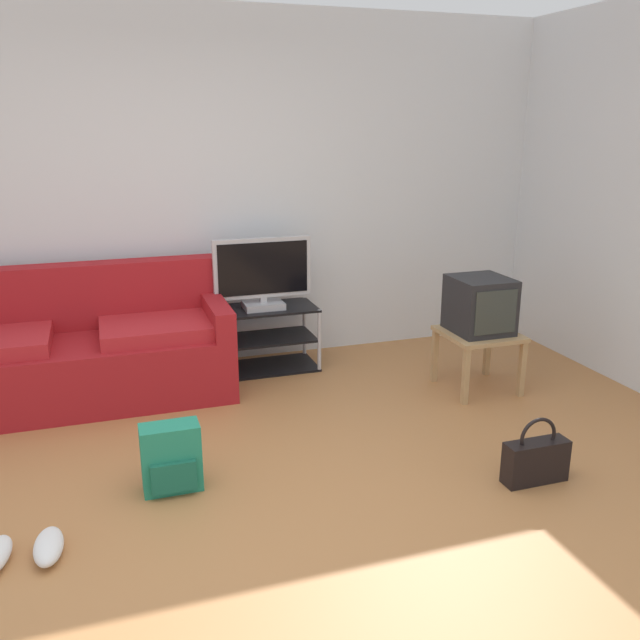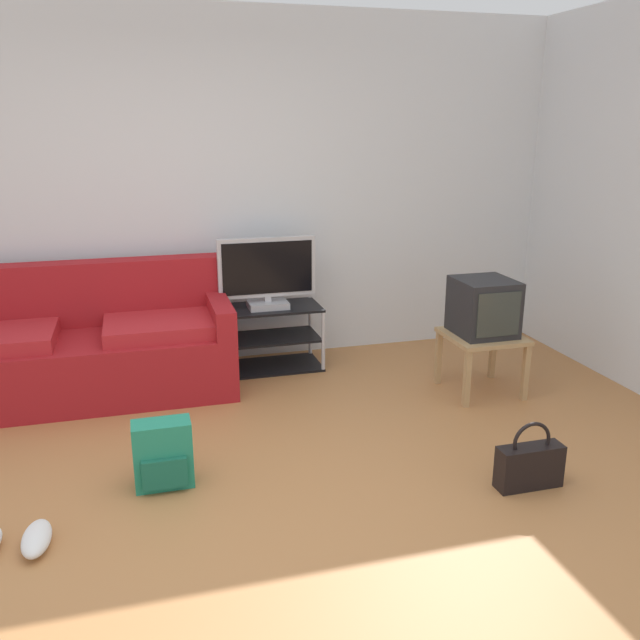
{
  "view_description": "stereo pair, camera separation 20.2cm",
  "coord_description": "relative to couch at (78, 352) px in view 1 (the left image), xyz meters",
  "views": [
    {
      "loc": [
        -0.58,
        -2.76,
        1.87
      ],
      "look_at": [
        0.76,
        1.28,
        0.61
      ],
      "focal_mm": 37.54,
      "sensor_mm": 36.0,
      "label": 1
    },
    {
      "loc": [
        -0.39,
        -2.82,
        1.87
      ],
      "look_at": [
        0.76,
        1.28,
        0.61
      ],
      "focal_mm": 37.54,
      "sensor_mm": 36.0,
      "label": 2
    }
  ],
  "objects": [
    {
      "name": "ground_plane",
      "position": [
        0.8,
        -1.92,
        -0.35
      ],
      "size": [
        9.0,
        9.8,
        0.02
      ],
      "primitive_type": "cube",
      "color": "#B27542"
    },
    {
      "name": "handbag",
      "position": [
        2.33,
        -1.99,
        -0.21
      ],
      "size": [
        0.36,
        0.12,
        0.37
      ],
      "rotation": [
        0.0,
        0.0,
        0.34
      ],
      "color": "black",
      "rests_on": "ground_plane"
    },
    {
      "name": "couch",
      "position": [
        0.0,
        0.0,
        0.0
      ],
      "size": [
        2.06,
        0.83,
        0.9
      ],
      "color": "maroon",
      "rests_on": "ground_plane"
    },
    {
      "name": "wall_back",
      "position": [
        0.8,
        0.53,
        1.01
      ],
      "size": [
        9.0,
        0.1,
        2.7
      ],
      "primitive_type": "cube",
      "color": "silver",
      "rests_on": "ground_plane"
    },
    {
      "name": "crt_tv",
      "position": [
        2.72,
        -0.71,
        0.29
      ],
      "size": [
        0.39,
        0.42,
        0.39
      ],
      "color": "#232326",
      "rests_on": "side_table"
    },
    {
      "name": "tv_stand",
      "position": [
        1.36,
        0.16,
        -0.09
      ],
      "size": [
        0.82,
        0.42,
        0.5
      ],
      "color": "black",
      "rests_on": "ground_plane"
    },
    {
      "name": "side_table",
      "position": [
        2.72,
        -0.73,
        0.03
      ],
      "size": [
        0.51,
        0.51,
        0.43
      ],
      "color": "tan",
      "rests_on": "ground_plane"
    },
    {
      "name": "sneakers_pair",
      "position": [
        -0.24,
        -1.85,
        -0.29
      ],
      "size": [
        0.38,
        0.31,
        0.09
      ],
      "color": "white",
      "rests_on": "ground_plane"
    },
    {
      "name": "backpack",
      "position": [
        0.47,
        -1.45,
        -0.16
      ],
      "size": [
        0.31,
        0.23,
        0.37
      ],
      "rotation": [
        0.0,
        0.0,
        0.37
      ],
      "color": "#238466",
      "rests_on": "ground_plane"
    },
    {
      "name": "flat_tv",
      "position": [
        1.36,
        0.13,
        0.43
      ],
      "size": [
        0.75,
        0.22,
        0.54
      ],
      "color": "#B2B2B7",
      "rests_on": "tv_stand"
    }
  ]
}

